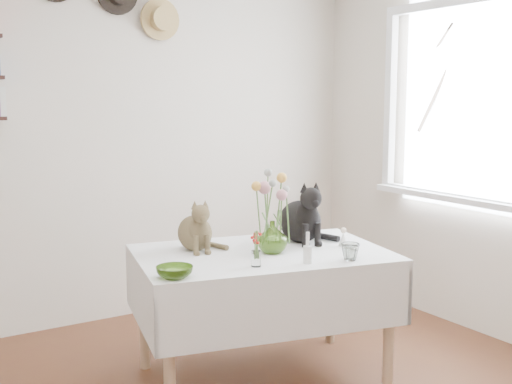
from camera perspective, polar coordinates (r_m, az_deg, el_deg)
room at (r=2.39m, az=3.34°, el=1.90°), size 4.08×4.58×2.58m
window at (r=4.33m, az=18.70°, el=6.27°), size 0.12×1.52×1.32m
dining_table at (r=3.48m, az=0.53°, el=-8.13°), size 1.47×1.12×0.71m
tabby_cat at (r=3.46m, az=-5.47°, el=-2.81°), size 0.23×0.27×0.29m
black_cat at (r=3.65m, az=3.96°, el=-1.63°), size 0.29×0.34×0.36m
flower_vase at (r=3.39m, az=1.46°, el=-4.02°), size 0.22×0.22×0.17m
green_bowl at (r=2.96m, az=-7.25°, el=-7.07°), size 0.20×0.20×0.05m
drinking_glass at (r=3.28m, az=8.37°, el=-5.28°), size 0.13×0.13×0.09m
candlestick at (r=3.19m, az=4.61°, el=-5.43°), size 0.04×0.04×0.16m
berry_jar at (r=3.12m, az=0.00°, el=-5.08°), size 0.05×0.05×0.20m
porcelain_figurine at (r=3.59m, az=7.77°, el=-4.07°), size 0.05×0.05×0.10m
flower_bouquet at (r=3.35m, az=1.40°, el=0.26°), size 0.17×0.13×0.39m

